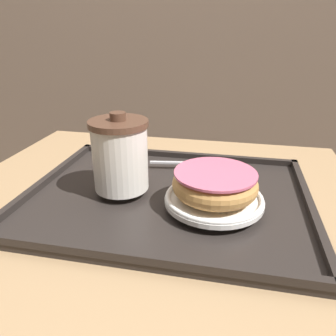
{
  "coord_description": "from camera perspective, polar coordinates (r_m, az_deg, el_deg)",
  "views": [
    {
      "loc": [
        0.14,
        -0.51,
        1.01
      ],
      "look_at": [
        0.03,
        -0.0,
        0.79
      ],
      "focal_mm": 35.0,
      "sensor_mm": 36.0,
      "label": 1
    }
  ],
  "objects": [
    {
      "name": "donut_chocolate_glazed",
      "position": [
        0.53,
        8.17,
        -2.69
      ],
      "size": [
        0.14,
        0.14,
        0.04
      ],
      "color": "tan",
      "rests_on": "plate_with_chocolate_donut"
    },
    {
      "name": "cafe_table",
      "position": [
        0.7,
        -2.47,
        -18.55
      ],
      "size": [
        0.77,
        0.7,
        0.72
      ],
      "color": "tan",
      "rests_on": "ground_plane"
    },
    {
      "name": "spoon",
      "position": [
        0.68,
        5.22,
        1.05
      ],
      "size": [
        0.14,
        0.04,
        0.01
      ],
      "rotation": [
        0.0,
        0.0,
        0.15
      ],
      "color": "silver",
      "rests_on": "serving_tray"
    },
    {
      "name": "plate_with_chocolate_donut",
      "position": [
        0.54,
        8.0,
        -5.32
      ],
      "size": [
        0.16,
        0.16,
        0.01
      ],
      "color": "white",
      "rests_on": "serving_tray"
    },
    {
      "name": "serving_tray",
      "position": [
        0.59,
        0.0,
        -5.09
      ],
      "size": [
        0.49,
        0.38,
        0.02
      ],
      "color": "#282321",
      "rests_on": "cafe_table"
    },
    {
      "name": "coffee_cup_front",
      "position": [
        0.57,
        -8.34,
        2.33
      ],
      "size": [
        0.1,
        0.1,
        0.14
      ],
      "color": "white",
      "rests_on": "serving_tray"
    }
  ]
}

